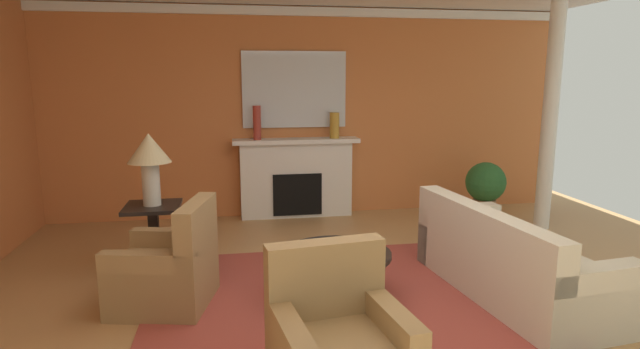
{
  "coord_description": "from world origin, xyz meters",
  "views": [
    {
      "loc": [
        -1.01,
        -4.1,
        2.02
      ],
      "look_at": [
        -0.1,
        1.17,
        1.0
      ],
      "focal_mm": 29.07,
      "sensor_mm": 36.0,
      "label": 1
    }
  ],
  "objects": [
    {
      "name": "coffee_table",
      "position": [
        -0.1,
        0.29,
        0.34
      ],
      "size": [
        1.0,
        1.0,
        0.45
      ],
      "color": "black",
      "rests_on": "ground_plane"
    },
    {
      "name": "crown_moulding",
      "position": [
        0.0,
        3.33,
        2.9
      ],
      "size": [
        7.76,
        0.08,
        0.12
      ],
      "primitive_type": "cube",
      "color": "white"
    },
    {
      "name": "table_lamp",
      "position": [
        -1.84,
        1.35,
        1.22
      ],
      "size": [
        0.44,
        0.44,
        0.75
      ],
      "color": "beige",
      "rests_on": "side_table"
    },
    {
      "name": "book_red_cover",
      "position": [
        -0.0,
        0.12,
        0.47
      ],
      "size": [
        0.22,
        0.22,
        0.05
      ],
      "primitive_type": "cube",
      "rotation": [
        0.0,
        0.0,
        -0.16
      ],
      "color": "navy",
      "rests_on": "coffee_table"
    },
    {
      "name": "armchair_near_window",
      "position": [
        -1.6,
        0.42,
        0.31
      ],
      "size": [
        0.96,
        0.96,
        0.95
      ],
      "color": "#9E7A4C",
      "rests_on": "ground_plane"
    },
    {
      "name": "area_rug",
      "position": [
        -0.1,
        0.29,
        0.01
      ],
      "size": [
        3.41,
        2.74,
        0.01
      ],
      "primitive_type": "cube",
      "color": "#993D33",
      "rests_on": "ground_plane"
    },
    {
      "name": "sofa",
      "position": [
        1.5,
        0.1,
        0.3
      ],
      "size": [
        1.13,
        2.19,
        0.85
      ],
      "color": "beige",
      "rests_on": "ground_plane"
    },
    {
      "name": "mantel_mirror",
      "position": [
        -0.1,
        3.32,
        1.83
      ],
      "size": [
        1.48,
        0.04,
        1.07
      ],
      "primitive_type": "cube",
      "color": "silver"
    },
    {
      "name": "vase_mantel_right",
      "position": [
        0.45,
        3.15,
        1.33
      ],
      "size": [
        0.14,
        0.14,
        0.37
      ],
      "primitive_type": "cylinder",
      "color": "#B7892D",
      "rests_on": "fireplace"
    },
    {
      "name": "ground_plane",
      "position": [
        0.0,
        0.0,
        0.0
      ],
      "size": [
        9.31,
        9.31,
        0.0
      ],
      "primitive_type": "plane",
      "color": "tan"
    },
    {
      "name": "column_white",
      "position": [
        3.1,
        2.05,
        1.49
      ],
      "size": [
        0.2,
        0.2,
        2.98
      ],
      "primitive_type": "cylinder",
      "color": "white",
      "rests_on": "ground_plane"
    },
    {
      "name": "side_table",
      "position": [
        -1.84,
        1.35,
        0.4
      ],
      "size": [
        0.56,
        0.56,
        0.7
      ],
      "color": "black",
      "rests_on": "ground_plane"
    },
    {
      "name": "fireplace",
      "position": [
        -0.1,
        3.2,
        0.54
      ],
      "size": [
        1.8,
        0.35,
        1.14
      ],
      "color": "white",
      "rests_on": "ground_plane"
    },
    {
      "name": "potted_plant",
      "position": [
        2.51,
        2.54,
        0.49
      ],
      "size": [
        0.56,
        0.56,
        0.83
      ],
      "color": "#A8754C",
      "rests_on": "ground_plane"
    },
    {
      "name": "wall_fireplace",
      "position": [
        0.0,
        3.41,
        1.49
      ],
      "size": [
        7.76,
        0.12,
        2.98
      ],
      "primitive_type": "cube",
      "color": "#CC723D",
      "rests_on": "ground_plane"
    },
    {
      "name": "vase_mantel_left",
      "position": [
        -0.65,
        3.15,
        1.38
      ],
      "size": [
        0.11,
        0.11,
        0.47
      ],
      "primitive_type": "cylinder",
      "color": "#9E3328",
      "rests_on": "fireplace"
    }
  ]
}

